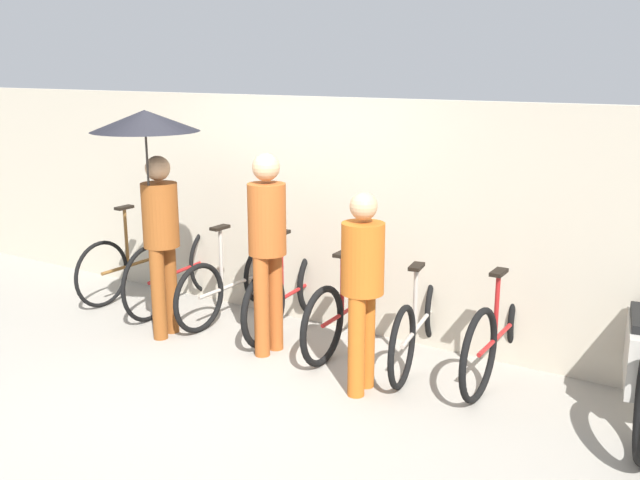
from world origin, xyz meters
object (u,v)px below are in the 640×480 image
Objects in this scene: parked_bicycle_2 at (234,282)px; pedestrian_leading at (152,166)px; parked_bicycle_0 at (142,259)px; pedestrian_trailing at (363,279)px; parked_bicycle_6 at (503,330)px; parked_bicycle_5 at (421,321)px; parked_bicycle_1 at (182,268)px; pedestrian_center at (267,238)px; parked_bicycle_4 at (352,305)px; parked_bicycle_3 at (291,291)px.

parked_bicycle_2 is 1.49m from pedestrian_leading.
parked_bicycle_0 is 1.16× the size of pedestrian_trailing.
parked_bicycle_5 is at bearing 97.97° from parked_bicycle_6.
parked_bicycle_5 is (2.66, -0.02, -0.04)m from parked_bicycle_1.
pedestrian_leading is (1.12, -0.89, 1.21)m from parked_bicycle_0.
pedestrian_center is at bearing -114.53° from parked_bicycle_1.
parked_bicycle_1 is 1.07× the size of parked_bicycle_2.
pedestrian_center is at bearing -174.02° from pedestrian_leading.
parked_bicycle_1 is 0.67m from parked_bicycle_2.
parked_bicycle_0 is at bearing -11.36° from pedestrian_center.
pedestrian_trailing is (0.52, -0.79, 0.53)m from parked_bicycle_4.
parked_bicycle_1 is at bearing 86.52° from parked_bicycle_3.
pedestrian_leading is at bearing 128.93° from parked_bicycle_3.
pedestrian_leading is at bearing 100.25° from parked_bicycle_5.
parked_bicycle_3 is 1.53m from pedestrian_trailing.
parked_bicycle_4 is 1.12× the size of pedestrian_trailing.
pedestrian_trailing reaches higher than parked_bicycle_5.
parked_bicycle_3 is at bearing -91.36° from parked_bicycle_0.
parked_bicycle_5 is 0.96× the size of parked_bicycle_6.
parked_bicycle_5 reaches higher than parked_bicycle_1.
parked_bicycle_4 is 1.34m from parked_bicycle_6.
pedestrian_trailing is (2.06, 0.02, -0.69)m from pedestrian_leading.
pedestrian_leading reaches higher than pedestrian_center.
pedestrian_leading is at bearing 107.23° from parked_bicycle_6.
pedestrian_trailing is at bearing 172.23° from pedestrian_leading.
parked_bicycle_1 is 1.02× the size of parked_bicycle_4.
parked_bicycle_4 is 2.12m from pedestrian_leading.
parked_bicycle_5 is at bearing -93.62° from parked_bicycle_4.
parked_bicycle_2 is 1.07× the size of pedestrian_trailing.
parked_bicycle_4 is at bearing -91.52° from parked_bicycle_0.
pedestrian_leading reaches higher than parked_bicycle_3.
parked_bicycle_3 is (0.67, 0.02, 0.01)m from parked_bicycle_2.
parked_bicycle_4 is 1.09m from pedestrian_trailing.
parked_bicycle_2 is 1.19m from pedestrian_center.
parked_bicycle_3 is at bearing -93.15° from parked_bicycle_1.
pedestrian_leading is at bearing 167.06° from parked_bicycle_2.
parked_bicycle_0 reaches higher than parked_bicycle_2.
parked_bicycle_4 is at bearing 93.31° from parked_bicycle_6.
parked_bicycle_0 is at bearing -46.79° from pedestrian_leading.
parked_bicycle_1 is 1.33m from parked_bicycle_3.
parked_bicycle_1 is at bearing -97.24° from parked_bicycle_0.
parked_bicycle_1 is 1.02× the size of parked_bicycle_5.
parked_bicycle_1 is 1.02× the size of pedestrian_center.
parked_bicycle_4 reaches higher than parked_bicycle_2.
parked_bicycle_2 is 0.95× the size of parked_bicycle_5.
parked_bicycle_4 reaches higher than parked_bicycle_0.
parked_bicycle_3 reaches higher than parked_bicycle_1.
parked_bicycle_3 is at bearing -38.24° from pedestrian_trailing.
parked_bicycle_6 reaches higher than parked_bicycle_1.
pedestrian_trailing is at bearing -129.15° from parked_bicycle_3.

